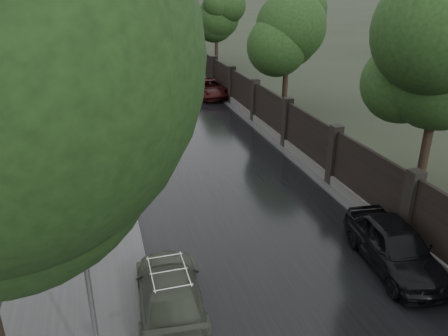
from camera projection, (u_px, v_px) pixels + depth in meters
road at (102, 6)px, 177.46m from camera, size 8.00×420.00×0.02m
sidewalk_left at (87, 6)px, 175.90m from camera, size 4.00×420.00×0.16m
verge_right at (116, 6)px, 178.85m from camera, size 3.00×420.00×0.08m
fence_right at (209, 72)px, 38.41m from camera, size 0.45×75.72×2.70m
tree_left_far at (47, 28)px, 31.76m from camera, size 4.25×4.25×7.39m
tree_right_a at (439, 77)px, 16.36m from camera, size 4.08×4.08×7.01m
tree_right_b at (288, 37)px, 28.76m from camera, size 4.08×4.08×7.01m
tree_right_c at (216, 18)px, 44.69m from camera, size 4.08×4.08×7.01m
lamp_post at (91, 301)px, 8.20m from camera, size 0.25×0.12×5.11m
traffic_light at (106, 77)px, 29.38m from camera, size 0.16×0.32×4.00m
volga_sedan at (170, 292)px, 11.59m from camera, size 2.07×4.38×1.23m
car_right_near at (395, 246)px, 13.41m from camera, size 2.20×4.48×1.47m
car_right_far at (209, 88)px, 34.00m from camera, size 2.64×5.09×1.37m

